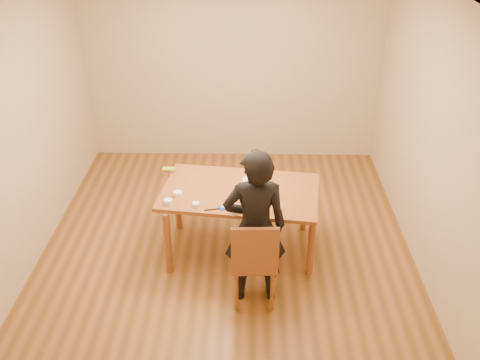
{
  "coord_description": "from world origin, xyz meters",
  "views": [
    {
      "loc": [
        0.24,
        -4.75,
        3.56
      ],
      "look_at": [
        0.15,
        -0.1,
        0.9
      ],
      "focal_mm": 40.0,
      "sensor_mm": 36.0,
      "label": 1
    }
  ],
  "objects_px": {
    "dining_table": "(240,192)",
    "dining_chair": "(255,261)",
    "cake_plate": "(252,188)",
    "cake": "(253,184)",
    "person": "(255,228)"
  },
  "relations": [
    {
      "from": "dining_chair",
      "to": "cake",
      "type": "bearing_deg",
      "value": 89.42
    },
    {
      "from": "cake_plate",
      "to": "person",
      "type": "bearing_deg",
      "value": -88.29
    },
    {
      "from": "cake_plate",
      "to": "cake",
      "type": "relative_size",
      "value": 1.33
    },
    {
      "from": "cake_plate",
      "to": "cake",
      "type": "height_order",
      "value": "cake"
    },
    {
      "from": "dining_chair",
      "to": "cake",
      "type": "height_order",
      "value": "cake"
    },
    {
      "from": "cake_plate",
      "to": "person",
      "type": "distance_m",
      "value": 0.77
    },
    {
      "from": "dining_table",
      "to": "dining_chair",
      "type": "height_order",
      "value": "dining_table"
    },
    {
      "from": "dining_table",
      "to": "person",
      "type": "height_order",
      "value": "person"
    },
    {
      "from": "cake_plate",
      "to": "dining_table",
      "type": "bearing_deg",
      "value": -163.4
    },
    {
      "from": "dining_chair",
      "to": "cake_plate",
      "type": "bearing_deg",
      "value": 89.42
    },
    {
      "from": "dining_table",
      "to": "dining_chair",
      "type": "bearing_deg",
      "value": -71.91
    },
    {
      "from": "cake",
      "to": "person",
      "type": "distance_m",
      "value": 0.77
    },
    {
      "from": "dining_table",
      "to": "cake",
      "type": "relative_size",
      "value": 7.24
    },
    {
      "from": "dining_chair",
      "to": "person",
      "type": "height_order",
      "value": "person"
    },
    {
      "from": "cake_plate",
      "to": "person",
      "type": "relative_size",
      "value": 0.18
    }
  ]
}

